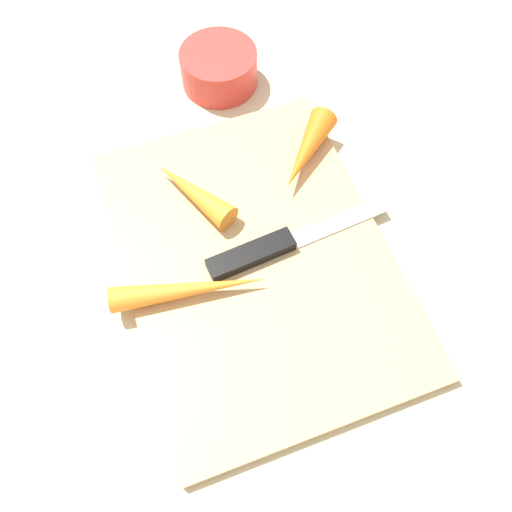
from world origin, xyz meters
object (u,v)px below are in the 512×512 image
at_px(cutting_board, 256,259).
at_px(small_bowl, 219,68).
at_px(carrot_medium, 306,151).
at_px(knife, 264,251).
at_px(carrot_longest, 190,289).
at_px(carrot_shortest, 193,192).

bearing_deg(cutting_board, small_bowl, -9.99).
height_order(cutting_board, carrot_medium, carrot_medium).
relative_size(knife, carrot_longest, 1.36).
relative_size(knife, carrot_shortest, 1.95).
relative_size(cutting_board, small_bowl, 3.89).
height_order(cutting_board, carrot_shortest, carrot_shortest).
relative_size(carrot_longest, carrot_medium, 1.41).
xyz_separation_m(carrot_shortest, carrot_longest, (-0.11, 0.03, -0.00)).
bearing_deg(carrot_longest, carrot_shortest, 82.97).
height_order(knife, carrot_medium, carrot_medium).
bearing_deg(knife, carrot_longest, -172.65).
height_order(knife, carrot_shortest, carrot_shortest).
bearing_deg(knife, carrot_medium, 43.52).
height_order(carrot_shortest, carrot_longest, carrot_shortest).
height_order(knife, carrot_longest, carrot_longest).
distance_m(knife, carrot_longest, 0.08).
bearing_deg(cutting_board, knife, -94.50).
relative_size(carrot_longest, small_bowl, 1.60).
xyz_separation_m(cutting_board, carrot_medium, (0.09, -0.09, 0.02)).
bearing_deg(carrot_shortest, carrot_longest, 132.83).
bearing_deg(small_bowl, carrot_medium, -163.00).
distance_m(knife, carrot_shortest, 0.10).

